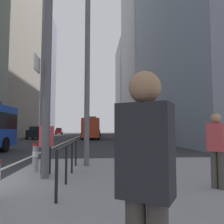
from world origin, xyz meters
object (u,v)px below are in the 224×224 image
at_px(city_bus_red_receding, 90,127).
at_px(bollard_back, 35,156).
at_px(city_bus_red_distant, 92,128).
at_px(pedestrian_waiting, 46,143).
at_px(car_receding_near, 93,132).
at_px(street_lamp_post, 88,33).
at_px(car_receding_far, 96,132).
at_px(pedestrian_far, 217,146).
at_px(car_oncoming_mid, 36,133).
at_px(car_oncoming_far, 59,131).
at_px(pedestrian_walking, 146,180).

height_order(city_bus_red_receding, bollard_back, city_bus_red_receding).
height_order(city_bus_red_distant, pedestrian_waiting, city_bus_red_distant).
distance_m(car_receding_near, street_lamp_post, 39.96).
relative_size(car_receding_far, pedestrian_far, 2.52).
relative_size(car_oncoming_mid, pedestrian_far, 2.45).
bearing_deg(street_lamp_post, car_receding_far, 89.23).
xyz_separation_m(car_receding_near, car_oncoming_far, (-10.10, 18.11, -0.00)).
xyz_separation_m(car_oncoming_mid, bollard_back, (7.16, -27.41, -0.34)).
relative_size(bollard_back, pedestrian_far, 0.52).
distance_m(city_bus_red_receding, pedestrian_far, 31.16).
bearing_deg(pedestrian_walking, bollard_back, 111.51).
bearing_deg(bollard_back, car_receding_far, 87.06).
bearing_deg(street_lamp_post, pedestrian_walking, -84.32).
height_order(car_receding_far, pedestrian_waiting, car_receding_far).
relative_size(car_oncoming_far, street_lamp_post, 0.52).
relative_size(car_oncoming_far, pedestrian_far, 2.41).
xyz_separation_m(city_bus_red_receding, car_oncoming_mid, (-8.26, -1.13, -0.85)).
height_order(city_bus_red_receding, car_receding_far, city_bus_red_receding).
bearing_deg(street_lamp_post, car_oncoming_far, 100.12).
distance_m(car_receding_near, car_receding_far, 1.26).
xyz_separation_m(car_receding_near, street_lamp_post, (0.22, -39.73, 4.29)).
relative_size(city_bus_red_receding, car_oncoming_far, 2.75).
relative_size(city_bus_red_receding, city_bus_red_distant, 1.03).
bearing_deg(bollard_back, pedestrian_waiting, -46.12).
bearing_deg(pedestrian_waiting, bollard_back, 133.88).
xyz_separation_m(car_oncoming_far, bollard_back, (8.73, -58.87, -0.33)).
bearing_deg(city_bus_red_distant, bollard_back, -91.36).
distance_m(car_receding_far, bollard_back, 41.81).
bearing_deg(pedestrian_far, city_bus_red_receding, 96.71).
relative_size(city_bus_red_distant, pedestrian_far, 6.44).
height_order(city_bus_red_receding, car_oncoming_far, city_bus_red_receding).
bearing_deg(car_oncoming_mid, bollard_back, -75.36).
relative_size(car_oncoming_far, bollard_back, 4.61).
bearing_deg(street_lamp_post, city_bus_red_receding, 91.03).
xyz_separation_m(city_bus_red_receding, pedestrian_waiting, (-0.68, -28.99, -0.75)).
bearing_deg(car_receding_near, car_oncoming_far, 119.15).
xyz_separation_m(car_oncoming_far, pedestrian_waiting, (9.16, -59.31, 0.09)).
bearing_deg(city_bus_red_distant, city_bus_red_receding, -90.28).
bearing_deg(city_bus_red_receding, car_oncoming_mid, -172.18).
height_order(city_bus_red_distant, car_receding_far, city_bus_red_distant).
bearing_deg(city_bus_red_receding, street_lamp_post, -88.97).
height_order(bollard_back, pedestrian_far, pedestrian_far).
bearing_deg(city_bus_red_distant, pedestrian_far, -86.22).
bearing_deg(car_receding_near, pedestrian_waiting, -91.32).
distance_m(car_oncoming_mid, bollard_back, 28.33).
height_order(car_oncoming_mid, street_lamp_post, street_lamp_post).
relative_size(city_bus_red_receding, car_receding_far, 2.63).
bearing_deg(car_receding_near, car_receding_far, 52.12).
xyz_separation_m(car_oncoming_mid, car_oncoming_far, (-1.57, 31.46, -0.00)).
xyz_separation_m(pedestrian_waiting, pedestrian_far, (4.32, -1.95, 0.03)).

